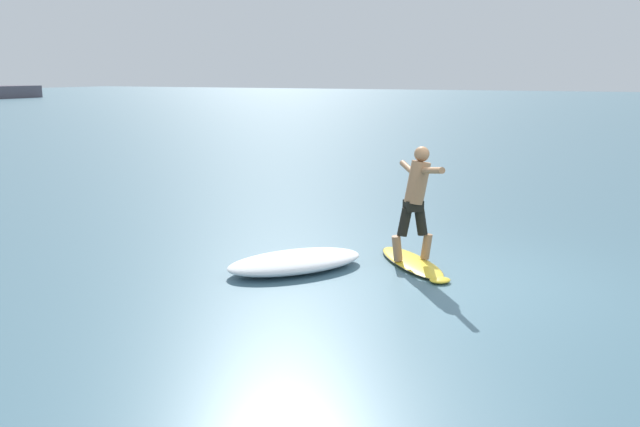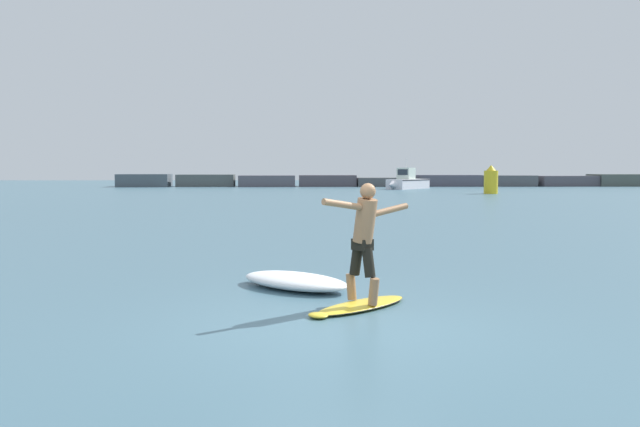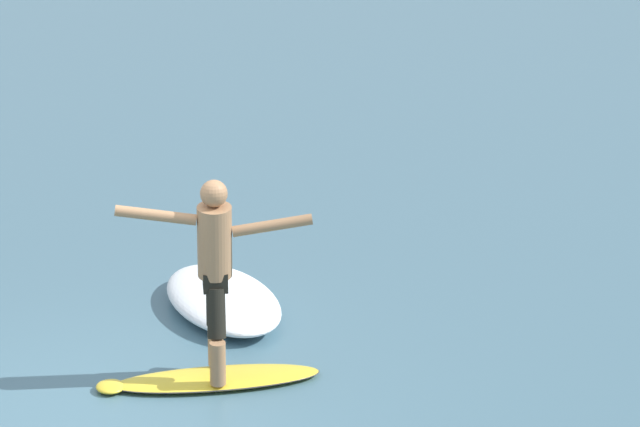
% 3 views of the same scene
% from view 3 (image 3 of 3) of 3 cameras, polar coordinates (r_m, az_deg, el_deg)
% --- Properties ---
extents(ground_plane, '(200.00, 200.00, 0.00)m').
position_cam_3_polar(ground_plane, '(12.15, -8.05, -7.48)').
color(ground_plane, '#466B7B').
extents(surfboard, '(1.66, 1.57, 0.21)m').
position_cam_3_polar(surfboard, '(12.63, -4.03, -6.23)').
color(surfboard, yellow).
rests_on(surfboard, ground).
extents(surfer, '(1.32, 1.02, 1.69)m').
position_cam_3_polar(surfer, '(12.24, -3.98, -1.84)').
color(surfer, '#9D704B').
rests_on(surfer, surfboard).
extents(wave_foam_at_tail, '(2.18, 2.05, 0.25)m').
position_cam_3_polar(wave_foam_at_tail, '(14.23, -3.68, -3.23)').
color(wave_foam_at_tail, white).
rests_on(wave_foam_at_tail, ground).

